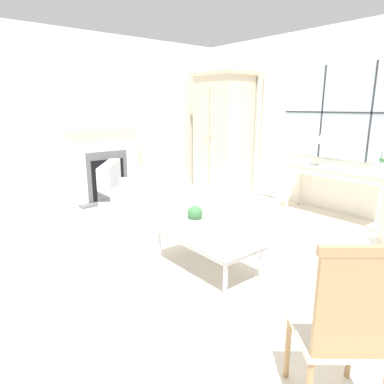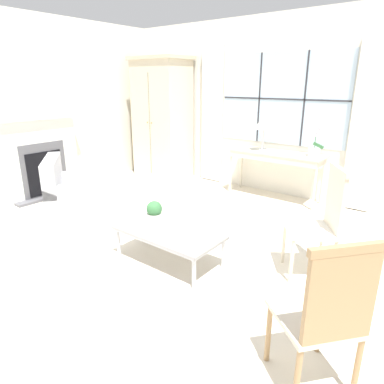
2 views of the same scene
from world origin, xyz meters
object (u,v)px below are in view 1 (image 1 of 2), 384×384
object	(u,v)px
coffee_table	(207,237)
pillar_candle	(228,239)
potted_orchid	(381,160)
side_chair_wooden	(373,233)
console_table	(337,174)
fireplace	(105,159)
armchair_upholstered	(136,204)
accent_chair_wooden	(346,324)
potted_plant_small	(195,217)
armoire	(222,133)
table_lamp	(325,137)

from	to	relation	value
coffee_table	pillar_candle	xyz separation A→B (m)	(0.33, -0.04, 0.10)
potted_orchid	side_chair_wooden	distance (m)	2.02
coffee_table	pillar_candle	bearing A→B (deg)	-6.09
console_table	potted_orchid	distance (m)	0.66
fireplace	potted_orchid	bearing A→B (deg)	31.51
armchair_upholstered	side_chair_wooden	world-z (taller)	side_chair_wooden
armchair_upholstered	coffee_table	bearing A→B (deg)	-5.52
coffee_table	fireplace	bearing A→B (deg)	173.40
fireplace	pillar_candle	world-z (taller)	fireplace
fireplace	side_chair_wooden	world-z (taller)	fireplace
armchair_upholstered	accent_chair_wooden	xyz separation A→B (m)	(3.47, -0.80, 0.29)
accent_chair_wooden	potted_plant_small	bearing A→B (deg)	161.79
armchair_upholstered	accent_chair_wooden	world-z (taller)	accent_chair_wooden
console_table	coffee_table	size ratio (longest dim) A/B	1.33
fireplace	potted_orchid	size ratio (longest dim) A/B	4.45
side_chair_wooden	coffee_table	xyz separation A→B (m)	(-1.29, -0.73, -0.26)
armoire	accent_chair_wooden	bearing A→B (deg)	-37.11
coffee_table	potted_plant_small	distance (m)	0.26
table_lamp	side_chair_wooden	world-z (taller)	table_lamp
table_lamp	accent_chair_wooden	world-z (taller)	table_lamp
accent_chair_wooden	coffee_table	size ratio (longest dim) A/B	0.92
fireplace	armchair_upholstered	distance (m)	1.46
armoire	coffee_table	xyz separation A→B (m)	(2.37, -2.49, -0.79)
armchair_upholstered	pillar_candle	xyz separation A→B (m)	(2.04, -0.20, 0.15)
table_lamp	armchair_upholstered	xyz separation A→B (m)	(-1.43, -2.39, -0.90)
potted_plant_small	fireplace	bearing A→B (deg)	173.16
potted_plant_small	accent_chair_wooden	bearing A→B (deg)	-18.21
table_lamp	armchair_upholstered	distance (m)	2.93
console_table	armchair_upholstered	bearing A→B (deg)	-124.09
potted_orchid	potted_plant_small	world-z (taller)	potted_orchid
accent_chair_wooden	pillar_candle	distance (m)	1.56
table_lamp	armchair_upholstered	world-z (taller)	table_lamp
console_table	accent_chair_wooden	xyz separation A→B (m)	(1.82, -3.23, -0.09)
armoire	potted_plant_small	distance (m)	3.35
fireplace	armchair_upholstered	bearing A→B (deg)	-7.96
table_lamp	coffee_table	world-z (taller)	table_lamp
table_lamp	fireplace	bearing A→B (deg)	-141.78
pillar_candle	armchair_upholstered	bearing A→B (deg)	174.39
table_lamp	coffee_table	distance (m)	2.71
accent_chair_wooden	coffee_table	xyz separation A→B (m)	(-1.76, 0.63, -0.24)
console_table	side_chair_wooden	distance (m)	2.31
armoire	table_lamp	bearing A→B (deg)	1.79
console_table	pillar_candle	world-z (taller)	console_table
table_lamp	potted_plant_small	size ratio (longest dim) A/B	2.20
armoire	potted_orchid	bearing A→B (deg)	1.57
coffee_table	potted_plant_small	bearing A→B (deg)	176.70
fireplace	armoire	bearing A→B (deg)	71.87
armoire	console_table	xyz separation A→B (m)	(2.31, 0.11, -0.45)
console_table	coffee_table	world-z (taller)	console_table
console_table	accent_chair_wooden	distance (m)	3.71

